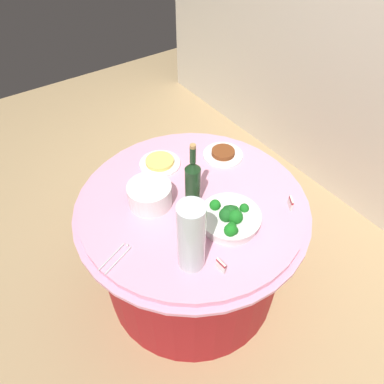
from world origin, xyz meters
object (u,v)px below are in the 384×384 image
(plate_stack, at_px, (150,195))
(decorative_fruit_vase, at_px, (191,240))
(food_plate_stir_fry, at_px, (223,154))
(label_placard_mid, at_px, (221,265))
(wine_bottle, at_px, (193,180))
(serving_tongs, at_px, (116,257))
(food_plate_noodles, at_px, (160,163))
(label_placard_front, at_px, (291,202))
(broccoli_bowl, at_px, (230,218))

(plate_stack, bearing_deg, decorative_fruit_vase, -5.10)
(food_plate_stir_fry, distance_m, label_placard_mid, 0.73)
(decorative_fruit_vase, distance_m, food_plate_stir_fry, 0.73)
(food_plate_stir_fry, relative_size, label_placard_mid, 4.00)
(wine_bottle, xyz_separation_m, label_placard_mid, (0.39, -0.14, -0.10))
(serving_tongs, bearing_deg, food_plate_noodles, 131.23)
(wine_bottle, distance_m, food_plate_stir_fry, 0.39)
(food_plate_noodles, bearing_deg, wine_bottle, -0.99)
(plate_stack, distance_m, label_placard_mid, 0.49)
(food_plate_stir_fry, bearing_deg, label_placard_front, 2.27)
(serving_tongs, xyz_separation_m, food_plate_noodles, (-0.41, 0.47, 0.01))
(food_plate_stir_fry, xyz_separation_m, food_plate_noodles, (-0.14, -0.32, -0.00))
(decorative_fruit_vase, distance_m, serving_tongs, 0.35)
(label_placard_mid, bearing_deg, decorative_fruit_vase, -141.07)
(broccoli_bowl, relative_size, label_placard_mid, 5.09)
(plate_stack, height_order, label_placard_front, plate_stack)
(broccoli_bowl, bearing_deg, label_placard_front, 75.07)
(food_plate_stir_fry, bearing_deg, decorative_fruit_vase, -49.14)
(wine_bottle, xyz_separation_m, food_plate_stir_fry, (-0.18, 0.33, -0.12))
(serving_tongs, height_order, label_placard_mid, label_placard_mid)
(serving_tongs, relative_size, label_placard_front, 3.00)
(food_plate_noodles, bearing_deg, decorative_fruit_vase, -19.82)
(decorative_fruit_vase, bearing_deg, broccoli_bowl, 104.62)
(food_plate_stir_fry, relative_size, label_placard_front, 4.00)
(serving_tongs, xyz_separation_m, label_placard_mid, (0.30, 0.32, 0.03))
(plate_stack, distance_m, decorative_fruit_vase, 0.41)
(label_placard_front, height_order, label_placard_mid, same)
(label_placard_front, bearing_deg, decorative_fruit_vase, -91.46)
(wine_bottle, xyz_separation_m, serving_tongs, (0.09, -0.46, -0.12))
(broccoli_bowl, bearing_deg, decorative_fruit_vase, -75.38)
(plate_stack, height_order, wine_bottle, wine_bottle)
(broccoli_bowl, distance_m, food_plate_stir_fry, 0.50)
(food_plate_stir_fry, bearing_deg, label_placard_mid, -39.48)
(plate_stack, height_order, label_placard_mid, plate_stack)
(food_plate_stir_fry, bearing_deg, serving_tongs, -71.15)
(wine_bottle, distance_m, food_plate_noodles, 0.34)
(decorative_fruit_vase, xyz_separation_m, label_placard_front, (0.01, 0.56, -0.12))
(serving_tongs, distance_m, food_plate_noodles, 0.62)
(serving_tongs, bearing_deg, decorative_fruit_vase, 50.71)
(serving_tongs, bearing_deg, food_plate_stir_fry, 108.85)
(decorative_fruit_vase, relative_size, label_placard_mid, 6.18)
(wine_bottle, bearing_deg, broccoli_bowl, 11.14)
(serving_tongs, height_order, label_placard_front, label_placard_front)
(serving_tongs, height_order, food_plate_noodles, food_plate_noodles)
(decorative_fruit_vase, height_order, label_placard_front, decorative_fruit_vase)
(plate_stack, xyz_separation_m, food_plate_stir_fry, (-0.08, 0.51, -0.04))
(wine_bottle, bearing_deg, decorative_fruit_vase, -36.44)
(decorative_fruit_vase, distance_m, label_placard_front, 0.58)
(decorative_fruit_vase, height_order, food_plate_noodles, decorative_fruit_vase)
(wine_bottle, height_order, decorative_fruit_vase, decorative_fruit_vase)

